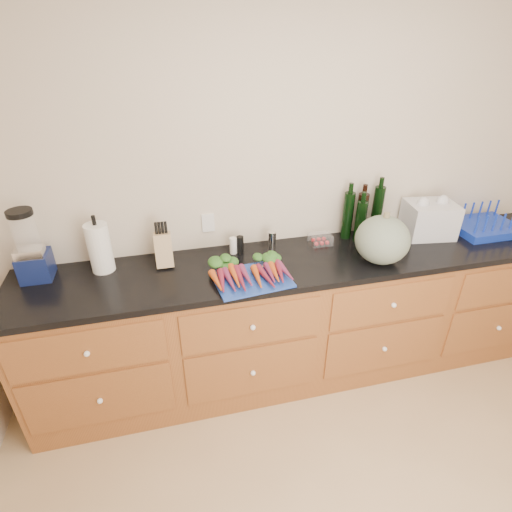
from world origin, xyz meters
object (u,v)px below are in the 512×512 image
object	(u,v)px
carrots	(250,270)
paper_towel	(100,248)
squash	(382,240)
tomato_box	(320,239)
blender_appliance	(31,250)
cutting_board	(252,279)
dish_rack	(484,225)
knife_block	(164,250)

from	to	relation	value
carrots	paper_towel	world-z (taller)	paper_towel
squash	paper_towel	xyz separation A→B (m)	(-1.67, 0.30, 0.00)
squash	paper_towel	bearing A→B (deg)	169.88
tomato_box	blender_appliance	bearing A→B (deg)	-179.60
squash	cutting_board	bearing A→B (deg)	-178.49
paper_towel	dish_rack	bearing A→B (deg)	-1.75
knife_block	paper_towel	bearing A→B (deg)	176.85
tomato_box	cutting_board	bearing A→B (deg)	-149.30
cutting_board	carrots	world-z (taller)	carrots
carrots	paper_towel	bearing A→B (deg)	161.87
cutting_board	paper_towel	xyz separation A→B (m)	(-0.84, 0.32, 0.14)
carrots	blender_appliance	xyz separation A→B (m)	(-1.21, 0.27, 0.15)
carrots	paper_towel	xyz separation A→B (m)	(-0.84, 0.28, 0.11)
paper_towel	tomato_box	size ratio (longest dim) A/B	2.11
blender_appliance	cutting_board	bearing A→B (deg)	-14.75
knife_block	cutting_board	bearing A→B (deg)	-32.01
paper_towel	knife_block	world-z (taller)	paper_towel
carrots	knife_block	size ratio (longest dim) A/B	2.21
paper_towel	knife_block	bearing A→B (deg)	-3.15
paper_towel	dish_rack	xyz separation A→B (m)	(2.62, -0.08, -0.11)
squash	dish_rack	xyz separation A→B (m)	(0.95, 0.22, -0.11)
tomato_box	carrots	bearing A→B (deg)	-152.77
blender_appliance	squash	bearing A→B (deg)	-8.28
paper_towel	cutting_board	bearing A→B (deg)	-20.79
knife_block	dish_rack	bearing A→B (deg)	-1.52
squash	blender_appliance	distance (m)	2.06
blender_appliance	knife_block	world-z (taller)	blender_appliance
cutting_board	squash	world-z (taller)	squash
carrots	knife_block	bearing A→B (deg)	151.92
carrots	knife_block	distance (m)	0.55
paper_towel	tomato_box	distance (m)	1.40
paper_towel	dish_rack	distance (m)	2.63
squash	knife_block	world-z (taller)	squash
carrots	blender_appliance	bearing A→B (deg)	167.22
blender_appliance	tomato_box	size ratio (longest dim) A/B	2.98
cutting_board	dish_rack	bearing A→B (deg)	7.68
carrots	tomato_box	bearing A→B (deg)	27.23
carrots	cutting_board	bearing A→B (deg)	-90.00
blender_appliance	tomato_box	distance (m)	1.77
blender_appliance	paper_towel	size ratio (longest dim) A/B	1.42
carrots	tomato_box	world-z (taller)	carrots
blender_appliance	dish_rack	size ratio (longest dim) A/B	0.96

